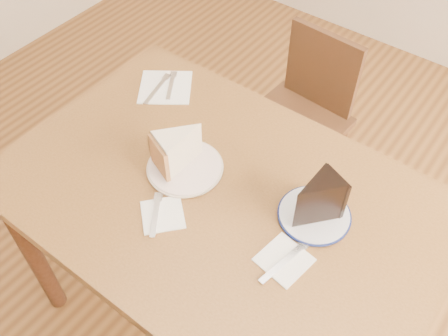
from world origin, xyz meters
TOP-DOWN VIEW (x-y plane):
  - ground at (0.00, 0.00)m, footprint 4.00×4.00m
  - table at (0.00, 0.00)m, footprint 1.20×0.80m
  - chair_far at (-0.14, 0.72)m, footprint 0.39×0.39m
  - plate_cream at (-0.13, 0.01)m, footprint 0.21×0.21m
  - plate_navy at (0.24, 0.09)m, footprint 0.18×0.18m
  - carrot_cake at (-0.15, 0.02)m, footprint 0.13×0.15m
  - chocolate_cake at (0.24, 0.07)m, footprint 0.12×0.14m
  - napkin_cream at (-0.08, -0.15)m, footprint 0.15×0.15m
  - napkin_navy at (0.25, -0.07)m, footprint 0.13×0.13m
  - napkin_spare at (-0.41, 0.24)m, footprint 0.23×0.23m
  - fork_cream at (-0.09, -0.16)m, footprint 0.09×0.12m
  - knife_navy at (0.25, -0.07)m, footprint 0.05×0.17m
  - fork_spare at (-0.40, 0.26)m, footprint 0.09×0.13m
  - knife_spare at (-0.42, 0.22)m, footprint 0.05×0.16m

SIDE VIEW (x-z plane):
  - ground at x=0.00m, z-range 0.00..0.00m
  - chair_far at x=-0.14m, z-range 0.04..0.79m
  - table at x=0.00m, z-range 0.28..1.03m
  - napkin_cream at x=-0.08m, z-range 0.75..0.75m
  - napkin_navy at x=0.25m, z-range 0.75..0.75m
  - napkin_spare at x=-0.41m, z-range 0.75..0.75m
  - plate_cream at x=-0.13m, z-range 0.75..0.76m
  - plate_navy at x=0.24m, z-range 0.75..0.76m
  - fork_cream at x=-0.09m, z-range 0.75..0.76m
  - knife_navy at x=0.25m, z-range 0.75..0.76m
  - fork_spare at x=-0.40m, z-range 0.75..0.76m
  - knife_spare at x=-0.42m, z-range 0.75..0.76m
  - carrot_cake at x=-0.15m, z-range 0.76..0.86m
  - chocolate_cake at x=0.24m, z-range 0.76..0.88m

